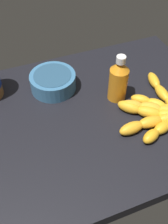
{
  "coord_description": "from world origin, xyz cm",
  "views": [
    {
      "loc": [
        20.91,
        48.16,
        57.36
      ],
      "look_at": [
        2.98,
        1.78,
        3.12
      ],
      "focal_mm": 41.24,
      "sensor_mm": 36.0,
      "label": 1
    }
  ],
  "objects": [
    {
      "name": "small_bowl",
      "position": [
        7.37,
        -14.67,
        2.83
      ],
      "size": [
        14.74,
        14.74,
        5.5
      ],
      "color": "teal",
      "rests_on": "ground_plane"
    },
    {
      "name": "banana_bunch",
      "position": [
        -17.2,
        7.67,
        1.68
      ],
      "size": [
        22.91,
        26.43,
        3.61
      ],
      "color": "gold",
      "rests_on": "ground_plane"
    },
    {
      "name": "honey_bottle",
      "position": [
        -10.04,
        -3.26,
        6.99
      ],
      "size": [
        5.76,
        5.76,
        15.55
      ],
      "color": "orange",
      "rests_on": "ground_plane"
    },
    {
      "name": "ground_plane",
      "position": [
        0.0,
        0.0,
        -2.08
      ],
      "size": [
        83.16,
        60.8,
        4.16
      ],
      "primitive_type": "cube",
      "color": "black"
    }
  ]
}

